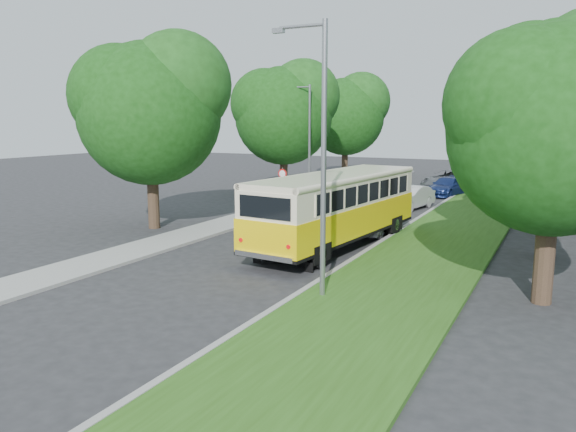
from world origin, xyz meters
The scene contains 13 objects.
ground centered at (0.00, 0.00, 0.00)m, with size 120.00×120.00×0.00m, color #262628.
curb centered at (3.60, 5.00, 0.07)m, with size 0.20×70.00×0.15m, color gray.
grass_verge centered at (5.95, 5.00, 0.07)m, with size 4.50×70.00×0.13m, color #2A5216.
sidewalk centered at (-4.80, 5.00, 0.06)m, with size 2.20×70.00×0.12m, color gray.
treeline centered at (3.15, 17.99, 5.93)m, with size 24.27×41.91×9.46m.
lamppost_near centered at (4.21, -2.50, 4.37)m, with size 1.71×0.16×8.00m.
lamppost_far centered at (-4.70, 16.00, 4.12)m, with size 1.71×0.16×7.50m.
warning_sign centered at (-4.50, 11.98, 1.71)m, with size 0.56×0.10×2.50m.
vintage_bus centered at (2.06, 4.18, 1.57)m, with size 2.72×10.55×3.13m, color yellow, non-canonical shape.
car_silver centered at (2.42, 7.77, 0.72)m, with size 1.71×4.25×1.45m, color #ACACB1.
car_white centered at (2.17, 15.69, 0.69)m, with size 1.46×4.19×1.38m, color silver.
car_blue centered at (3.00, 22.81, 0.65)m, with size 1.82×4.48×1.30m, color navy.
car_grey centered at (2.44, 26.18, 0.75)m, with size 2.49×5.39×1.50m, color slate.
Camera 1 is at (10.61, -17.31, 5.25)m, focal length 35.00 mm.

